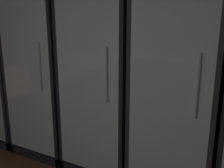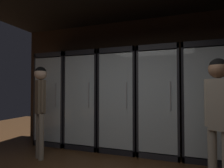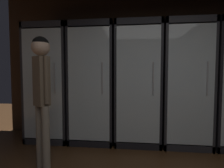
{
  "view_description": "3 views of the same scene",
  "coord_description": "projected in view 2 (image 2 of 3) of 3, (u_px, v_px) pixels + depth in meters",
  "views": [
    {
      "loc": [
        1.02,
        0.33,
        1.67
      ],
      "look_at": [
        -0.19,
        2.52,
        1.0
      ],
      "focal_mm": 42.92,
      "sensor_mm": 36.0,
      "label": 1
    },
    {
      "loc": [
        0.8,
        -1.14,
        1.25
      ],
      "look_at": [
        -0.49,
        2.51,
        1.36
      ],
      "focal_mm": 30.62,
      "sensor_mm": 36.0,
      "label": 2
    },
    {
      "loc": [
        -0.5,
        -0.25,
        1.2
      ],
      "look_at": [
        -0.81,
        2.67,
        1.03
      ],
      "focal_mm": 26.55,
      "sensor_mm": 36.0,
      "label": 3
    }
  ],
  "objects": [
    {
      "name": "shopper_near",
      "position": [
        40.0,
        99.0,
        3.46
      ],
      "size": [
        0.24,
        0.22,
        1.67
      ],
      "color": "gray",
      "rests_on": "ground"
    },
    {
      "name": "shopper_far",
      "position": [
        219.0,
        110.0,
        2.18
      ],
      "size": [
        0.29,
        0.22,
        1.61
      ],
      "color": "gray",
      "rests_on": "ground"
    },
    {
      "name": "cooler_left",
      "position": [
        87.0,
        100.0,
        4.27
      ],
      "size": [
        0.76,
        0.66,
        2.07
      ],
      "color": "black",
      "rests_on": "ground"
    },
    {
      "name": "cooler_far_right",
      "position": [
        203.0,
        102.0,
        3.49
      ],
      "size": [
        0.76,
        0.66,
        2.07
      ],
      "color": "black",
      "rests_on": "ground"
    },
    {
      "name": "wall_back",
      "position": [
        141.0,
        83.0,
        4.2
      ],
      "size": [
        6.0,
        0.06,
        2.8
      ],
      "primitive_type": "cube",
      "color": "#382619",
      "rests_on": "ground"
    },
    {
      "name": "cooler_far_left",
      "position": [
        57.0,
        99.0,
        4.53
      ],
      "size": [
        0.76,
        0.66,
        2.07
      ],
      "color": "#2B2B30",
      "rests_on": "ground"
    },
    {
      "name": "cooler_right",
      "position": [
        159.0,
        101.0,
        3.75
      ],
      "size": [
        0.76,
        0.66,
        2.07
      ],
      "color": "#2B2B30",
      "rests_on": "ground"
    },
    {
      "name": "cooler_center",
      "position": [
        121.0,
        101.0,
        4.01
      ],
      "size": [
        0.76,
        0.66,
        2.07
      ],
      "color": "black",
      "rests_on": "ground"
    }
  ]
}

